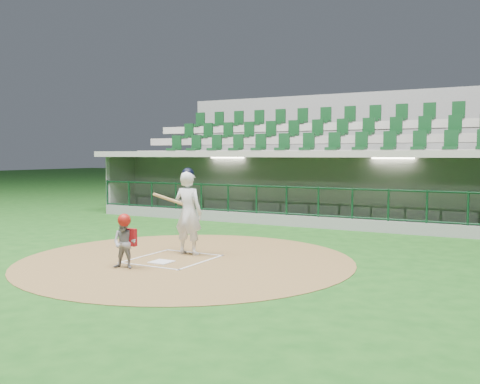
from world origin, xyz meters
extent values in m
plane|color=#174814|center=(0.00, 0.00, 0.00)|extent=(120.00, 120.00, 0.00)
cylinder|color=brown|center=(0.30, -0.20, 0.01)|extent=(7.20, 7.20, 0.01)
cube|color=white|center=(0.00, -0.70, 0.02)|extent=(0.43, 0.43, 0.02)
cube|color=white|center=(-0.75, -0.30, 0.02)|extent=(0.05, 1.80, 0.01)
cube|color=white|center=(0.75, -0.30, 0.02)|extent=(0.05, 1.80, 0.01)
cube|color=white|center=(0.00, 0.55, 0.02)|extent=(1.55, 0.05, 0.01)
cube|color=silver|center=(0.00, -1.15, 0.02)|extent=(1.55, 0.05, 0.01)
cube|color=gray|center=(0.00, 7.50, -0.55)|extent=(15.00, 3.00, 0.10)
cube|color=gray|center=(0.00, 9.10, 0.85)|extent=(15.00, 0.20, 2.70)
cube|color=#B4AD9F|center=(0.00, 8.98, 1.10)|extent=(13.50, 0.04, 0.90)
cube|color=gray|center=(-7.50, 7.50, 0.85)|extent=(0.20, 3.00, 2.70)
cube|color=gray|center=(0.00, 7.25, 2.30)|extent=(15.40, 3.50, 0.20)
cube|color=gray|center=(0.00, 5.95, 0.15)|extent=(15.00, 0.15, 0.40)
cube|color=black|center=(0.00, 5.95, 1.73)|extent=(15.00, 0.01, 0.95)
cube|color=brown|center=(0.00, 8.55, -0.28)|extent=(12.75, 0.40, 0.45)
cube|color=white|center=(-3.00, 7.50, 2.17)|extent=(1.30, 0.35, 0.04)
cube|color=white|center=(3.00, 7.50, 2.17)|extent=(1.30, 0.35, 0.04)
imported|color=maroon|center=(-4.99, 8.25, 0.45)|extent=(1.26, 0.77, 1.90)
imported|color=#B31413|center=(-2.82, 8.29, 0.28)|extent=(0.96, 0.52, 1.56)
imported|color=#AA1A12|center=(2.38, 8.21, 0.38)|extent=(0.99, 0.78, 1.77)
imported|color=maroon|center=(3.93, 8.53, 0.27)|extent=(1.49, 0.69, 1.54)
cube|color=slate|center=(0.00, 10.75, 1.15)|extent=(17.00, 6.50, 2.50)
cube|color=#ACA79C|center=(0.00, 9.25, 2.30)|extent=(16.60, 0.95, 0.30)
cube|color=gray|center=(0.00, 10.20, 2.85)|extent=(16.60, 0.95, 0.30)
cube|color=#A09C91|center=(0.00, 11.15, 3.40)|extent=(16.60, 0.95, 0.30)
cube|color=slate|center=(0.00, 14.10, 2.53)|extent=(17.00, 0.25, 5.05)
imported|color=silver|center=(-0.01, 0.34, 0.96)|extent=(0.70, 0.47, 1.89)
sphere|color=black|center=(-0.01, 0.34, 1.84)|extent=(0.28, 0.28, 0.28)
cylinder|color=tan|center=(-0.26, 0.09, 1.25)|extent=(0.58, 0.79, 0.39)
imported|color=gray|center=(-0.29, -1.53, 0.52)|extent=(0.58, 0.50, 1.02)
sphere|color=#9E1711|center=(-0.29, -1.53, 0.98)|extent=(0.26, 0.26, 0.26)
cube|color=maroon|center=(-0.29, -1.38, 0.62)|extent=(0.32, 0.10, 0.35)
camera|label=1|loc=(6.71, -9.72, 2.28)|focal=40.00mm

